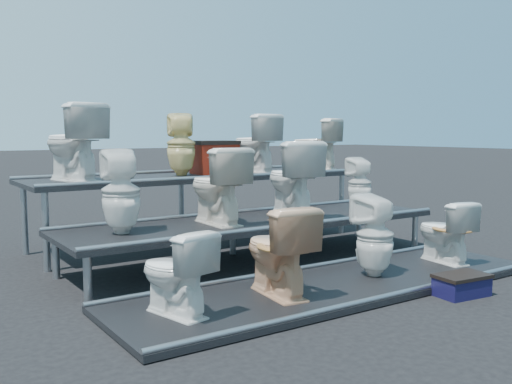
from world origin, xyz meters
TOP-DOWN VIEW (x-y plane):
  - ground at (0.00, 0.00)m, footprint 80.00×80.00m
  - tier_front at (0.00, -1.30)m, footprint 4.20×1.20m
  - tier_mid at (0.00, 0.00)m, footprint 4.20×1.20m
  - tier_back at (0.00, 1.30)m, footprint 4.20×1.20m
  - toilet_0 at (-1.59, -1.30)m, footprint 0.49×0.69m
  - toilet_1 at (-0.66, -1.30)m, footprint 0.51×0.78m
  - toilet_2 at (0.45, -1.30)m, footprint 0.37×0.38m
  - toilet_3 at (1.46, -1.30)m, footprint 0.44×0.67m
  - toilet_4 at (-1.50, 0.00)m, footprint 0.42×0.42m
  - toilet_5 at (-0.48, 0.00)m, footprint 0.46×0.78m
  - toilet_6 at (0.48, 0.00)m, footprint 0.66×0.92m
  - toilet_7 at (1.52, 0.00)m, footprint 0.34×0.35m
  - toilet_8 at (-1.55, 1.30)m, footprint 0.63×0.91m
  - toilet_9 at (-0.23, 1.30)m, footprint 0.46×0.46m
  - toilet_10 at (0.85, 1.30)m, footprint 0.44×0.76m
  - toilet_11 at (1.89, 1.30)m, footprint 0.63×0.80m
  - red_crate at (0.27, 1.36)m, footprint 0.55×0.45m
  - step_stool at (0.74, -2.05)m, footprint 0.47×0.31m

SIDE VIEW (x-z plane):
  - ground at x=0.00m, z-range 0.00..0.00m
  - tier_front at x=0.00m, z-range 0.00..0.06m
  - step_stool at x=0.74m, z-range 0.00..0.16m
  - tier_mid at x=0.00m, z-range 0.00..0.46m
  - toilet_0 at x=-1.59m, z-range 0.06..0.70m
  - toilet_3 at x=1.46m, z-range 0.06..0.70m
  - tier_back at x=0.00m, z-range 0.00..0.86m
  - toilet_1 at x=-0.66m, z-range 0.06..0.81m
  - toilet_2 at x=0.45m, z-range 0.06..0.83m
  - toilet_7 at x=1.52m, z-range 0.46..1.09m
  - toilet_5 at x=-0.48m, z-range 0.46..1.24m
  - toilet_4 at x=-1.50m, z-range 0.46..1.24m
  - toilet_6 at x=0.48m, z-range 0.46..1.30m
  - red_crate at x=0.27m, z-range 0.86..1.24m
  - toilet_11 at x=1.89m, z-range 0.86..1.58m
  - toilet_10 at x=0.85m, z-range 0.86..1.62m
  - toilet_9 at x=-0.23m, z-range 0.86..1.63m
  - toilet_8 at x=-1.55m, z-range 0.86..1.70m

